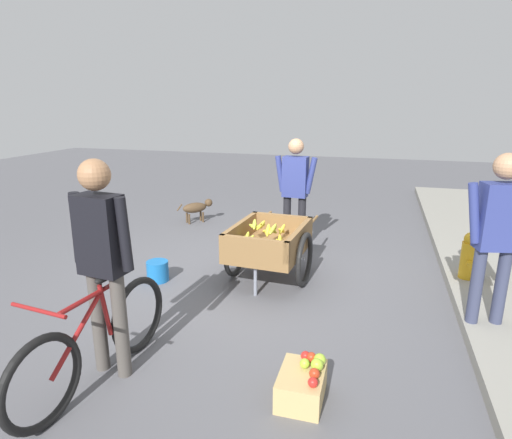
# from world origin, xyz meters

# --- Properties ---
(ground_plane) EXTENTS (24.00, 24.00, 0.00)m
(ground_plane) POSITION_xyz_m (0.00, 0.00, 0.00)
(ground_plane) COLOR #56565B
(fruit_cart) EXTENTS (1.70, 0.98, 0.73)m
(fruit_cart) POSITION_xyz_m (-0.02, 0.26, 0.44)
(fruit_cart) COLOR olive
(fruit_cart) RESTS_ON ground
(vendor_person) EXTENTS (0.22, 0.60, 1.61)m
(vendor_person) POSITION_xyz_m (-1.16, 0.35, 0.96)
(vendor_person) COLOR black
(vendor_person) RESTS_ON ground
(bicycle) EXTENTS (1.66, 0.46, 0.85)m
(bicycle) POSITION_xyz_m (2.26, -0.50, 0.35)
(bicycle) COLOR black
(bicycle) RESTS_ON ground
(cyclist_person) EXTENTS (0.24, 0.53, 1.72)m
(cyclist_person) POSITION_xyz_m (2.11, -0.48, 1.04)
(cyclist_person) COLOR #4C4742
(cyclist_person) RESTS_ON ground
(dog) EXTENTS (0.51, 0.50, 0.40)m
(dog) POSITION_xyz_m (-2.13, -1.60, 0.27)
(dog) COLOR #4C3823
(dog) RESTS_ON ground
(fire_hydrant) EXTENTS (0.25, 0.25, 0.67)m
(fire_hydrant) POSITION_xyz_m (-0.43, 2.53, 0.33)
(fire_hydrant) COLOR gold
(fire_hydrant) RESTS_ON ground
(plastic_bucket) EXTENTS (0.26, 0.26, 0.25)m
(plastic_bucket) POSITION_xyz_m (0.39, -1.02, 0.12)
(plastic_bucket) COLOR #1966B2
(plastic_bucket) RESTS_ON ground
(apple_crate) EXTENTS (0.44, 0.32, 0.31)m
(apple_crate) POSITION_xyz_m (2.02, 1.04, 0.13)
(apple_crate) COLOR tan
(apple_crate) RESTS_ON ground
(bystander_person) EXTENTS (0.27, 0.59, 1.69)m
(bystander_person) POSITION_xyz_m (0.65, 2.50, 1.02)
(bystander_person) COLOR #333851
(bystander_person) RESTS_ON ground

